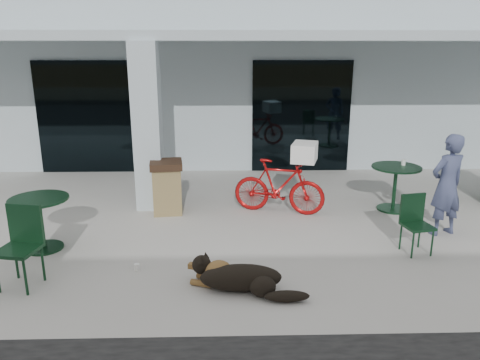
{
  "coord_description": "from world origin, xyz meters",
  "views": [
    {
      "loc": [
        -0.0,
        -6.4,
        3.05
      ],
      "look_at": [
        0.19,
        0.67,
        1.0
      ],
      "focal_mm": 35.0,
      "sensor_mm": 36.0,
      "label": 1
    }
  ],
  "objects_px": {
    "bicycle": "(279,186)",
    "cafe_chair_near": "(18,249)",
    "cafe_table_far": "(395,188)",
    "cafe_chair_far_a": "(418,225)",
    "person": "(447,185)",
    "cafe_table_near": "(41,224)",
    "trash_receptacle": "(167,187)",
    "dog": "(241,276)"
  },
  "relations": [
    {
      "from": "bicycle",
      "to": "cafe_chair_near",
      "type": "relative_size",
      "value": 1.6
    },
    {
      "from": "cafe_table_far",
      "to": "cafe_chair_far_a",
      "type": "xyz_separation_m",
      "value": [
        -0.32,
        -1.93,
        0.01
      ]
    },
    {
      "from": "cafe_chair_near",
      "to": "person",
      "type": "distance_m",
      "value": 6.48
    },
    {
      "from": "cafe_table_near",
      "to": "cafe_chair_near",
      "type": "bearing_deg",
      "value": -82.33
    },
    {
      "from": "bicycle",
      "to": "person",
      "type": "height_order",
      "value": "person"
    },
    {
      "from": "cafe_table_near",
      "to": "bicycle",
      "type": "bearing_deg",
      "value": 21.89
    },
    {
      "from": "bicycle",
      "to": "cafe_chair_near",
      "type": "height_order",
      "value": "cafe_chair_near"
    },
    {
      "from": "cafe_chair_near",
      "to": "trash_receptacle",
      "type": "distance_m",
      "value": 3.2
    },
    {
      "from": "dog",
      "to": "cafe_chair_near",
      "type": "distance_m",
      "value": 2.89
    },
    {
      "from": "bicycle",
      "to": "cafe_chair_near",
      "type": "distance_m",
      "value": 4.55
    },
    {
      "from": "cafe_chair_far_a",
      "to": "person",
      "type": "height_order",
      "value": "person"
    },
    {
      "from": "dog",
      "to": "trash_receptacle",
      "type": "relative_size",
      "value": 1.22
    },
    {
      "from": "dog",
      "to": "bicycle",
      "type": "bearing_deg",
      "value": 95.87
    },
    {
      "from": "cafe_table_near",
      "to": "cafe_table_far",
      "type": "bearing_deg",
      "value": 15.15
    },
    {
      "from": "cafe_chair_near",
      "to": "cafe_table_far",
      "type": "distance_m",
      "value": 6.51
    },
    {
      "from": "dog",
      "to": "cafe_table_far",
      "type": "xyz_separation_m",
      "value": [
        3.01,
        3.0,
        0.23
      ]
    },
    {
      "from": "cafe_table_near",
      "to": "cafe_chair_near",
      "type": "relative_size",
      "value": 0.83
    },
    {
      "from": "bicycle",
      "to": "trash_receptacle",
      "type": "distance_m",
      "value": 2.09
    },
    {
      "from": "cafe_table_near",
      "to": "cafe_chair_far_a",
      "type": "height_order",
      "value": "cafe_chair_far_a"
    },
    {
      "from": "bicycle",
      "to": "trash_receptacle",
      "type": "xyz_separation_m",
      "value": [
        -2.09,
        0.07,
        -0.02
      ]
    },
    {
      "from": "cafe_chair_far_a",
      "to": "person",
      "type": "xyz_separation_m",
      "value": [
        0.73,
        0.73,
        0.41
      ]
    },
    {
      "from": "cafe_table_near",
      "to": "cafe_table_far",
      "type": "xyz_separation_m",
      "value": [
        6.03,
        1.63,
        0.01
      ]
    },
    {
      "from": "cafe_table_far",
      "to": "person",
      "type": "distance_m",
      "value": 1.33
    },
    {
      "from": "cafe_table_near",
      "to": "cafe_chair_near",
      "type": "xyz_separation_m",
      "value": [
        0.16,
        -1.18,
        0.12
      ]
    },
    {
      "from": "bicycle",
      "to": "cafe_chair_near",
      "type": "bearing_deg",
      "value": 143.4
    },
    {
      "from": "dog",
      "to": "cafe_chair_near",
      "type": "xyz_separation_m",
      "value": [
        -2.86,
        0.19,
        0.33
      ]
    },
    {
      "from": "bicycle",
      "to": "cafe_table_near",
      "type": "bearing_deg",
      "value": 128.69
    },
    {
      "from": "cafe_chair_near",
      "to": "person",
      "type": "xyz_separation_m",
      "value": [
        6.27,
        1.62,
        0.32
      ]
    },
    {
      "from": "cafe_table_far",
      "to": "trash_receptacle",
      "type": "relative_size",
      "value": 0.92
    },
    {
      "from": "cafe_chair_near",
      "to": "cafe_chair_far_a",
      "type": "bearing_deg",
      "value": 20.11
    },
    {
      "from": "dog",
      "to": "cafe_chair_far_a",
      "type": "bearing_deg",
      "value": 42.93
    },
    {
      "from": "cafe_table_near",
      "to": "cafe_chair_near",
      "type": "height_order",
      "value": "cafe_chair_near"
    },
    {
      "from": "bicycle",
      "to": "cafe_chair_far_a",
      "type": "bearing_deg",
      "value": -117.18
    },
    {
      "from": "cafe_table_near",
      "to": "person",
      "type": "bearing_deg",
      "value": 3.86
    },
    {
      "from": "person",
      "to": "cafe_table_far",
      "type": "bearing_deg",
      "value": -90.65
    },
    {
      "from": "bicycle",
      "to": "cafe_table_far",
      "type": "distance_m",
      "value": 2.22
    },
    {
      "from": "cafe_table_near",
      "to": "trash_receptacle",
      "type": "bearing_deg",
      "value": 42.95
    },
    {
      "from": "bicycle",
      "to": "person",
      "type": "relative_size",
      "value": 1.01
    },
    {
      "from": "cafe_chair_far_a",
      "to": "cafe_table_far",
      "type": "bearing_deg",
      "value": 68.93
    },
    {
      "from": "cafe_table_far",
      "to": "cafe_chair_far_a",
      "type": "distance_m",
      "value": 1.95
    },
    {
      "from": "cafe_chair_near",
      "to": "trash_receptacle",
      "type": "xyz_separation_m",
      "value": [
        1.56,
        2.79,
        -0.04
      ]
    },
    {
      "from": "cafe_chair_far_a",
      "to": "bicycle",
      "type": "bearing_deg",
      "value": 124.4
    }
  ]
}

